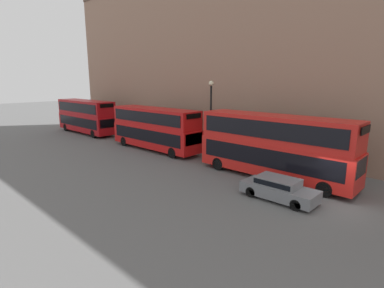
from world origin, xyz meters
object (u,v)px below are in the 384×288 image
bus_third_in_queue (86,115)px  pedestrian (257,155)px  bus_leading (274,144)px  car_dark_sedan (279,188)px  bus_second_in_queue (155,127)px

bus_third_in_queue → pedestrian: (2.39, -24.75, -1.57)m
bus_leading → car_dark_sedan: (-3.40, -2.24, -1.80)m
bus_second_in_queue → car_dark_sedan: size_ratio=2.45×
bus_third_in_queue → car_dark_sedan: bus_third_in_queue is taller
car_dark_sedan → pedestrian: (5.79, 4.99, 0.12)m
bus_third_in_queue → car_dark_sedan: (-3.40, -29.74, -1.70)m
bus_second_in_queue → car_dark_sedan: (-3.40, -15.45, -1.63)m
bus_second_in_queue → bus_third_in_queue: bus_third_in_queue is taller
bus_second_in_queue → pedestrian: 10.83m
bus_third_in_queue → pedestrian: bearing=-84.5°
car_dark_sedan → pedestrian: pedestrian is taller
bus_leading → car_dark_sedan: size_ratio=2.57×
bus_leading → pedestrian: 4.01m
bus_second_in_queue → pedestrian: size_ratio=6.04×
bus_second_in_queue → bus_third_in_queue: 14.29m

